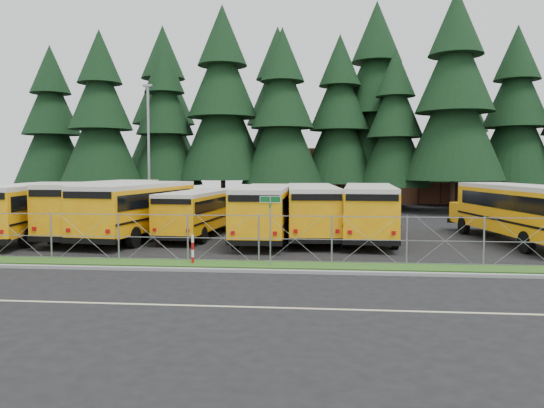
% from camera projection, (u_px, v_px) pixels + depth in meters
% --- Properties ---
extents(ground, '(120.00, 120.00, 0.00)m').
position_uv_depth(ground, '(285.00, 259.00, 22.84)').
color(ground, black).
rests_on(ground, ground).
extents(curb, '(50.00, 0.25, 0.12)m').
position_uv_depth(curb, '(279.00, 271.00, 19.76)').
color(curb, gray).
rests_on(curb, ground).
extents(grass_verge, '(50.00, 1.40, 0.06)m').
position_uv_depth(grass_verge, '(282.00, 265.00, 21.15)').
color(grass_verge, '#214F16').
rests_on(grass_verge, ground).
extents(road_lane_line, '(50.00, 0.12, 0.01)m').
position_uv_depth(road_lane_line, '(264.00, 307.00, 14.90)').
color(road_lane_line, beige).
rests_on(road_lane_line, ground).
extents(chainlink_fence, '(44.00, 0.10, 2.00)m').
position_uv_depth(chainlink_fence, '(283.00, 239.00, 21.78)').
color(chainlink_fence, gray).
rests_on(chainlink_fence, ground).
extents(brick_building, '(22.00, 10.00, 6.00)m').
position_uv_depth(brick_building, '(362.00, 175.00, 61.75)').
color(brick_building, brown).
rests_on(brick_building, ground).
extents(bus_0, '(3.99, 11.76, 3.02)m').
position_uv_depth(bus_0, '(31.00, 211.00, 29.11)').
color(bus_0, orange).
rests_on(bus_0, ground).
extents(bus_1, '(3.36, 12.04, 3.13)m').
position_uv_depth(bus_1, '(108.00, 209.00, 29.95)').
color(bus_1, orange).
rests_on(bus_1, ground).
extents(bus_2, '(4.17, 11.94, 3.06)m').
position_uv_depth(bus_2, '(142.00, 211.00, 29.29)').
color(bus_2, orange).
rests_on(bus_2, ground).
extents(bus_3, '(3.17, 10.10, 2.60)m').
position_uv_depth(bus_3, '(201.00, 214.00, 30.16)').
color(bus_3, orange).
rests_on(bus_3, ground).
extents(bus_4, '(2.71, 11.15, 2.92)m').
position_uv_depth(bus_4, '(266.00, 213.00, 28.70)').
color(bus_4, orange).
rests_on(bus_4, ground).
extents(bus_5, '(3.41, 11.34, 2.93)m').
position_uv_depth(bus_5, '(311.00, 212.00, 29.43)').
color(bus_5, orange).
rests_on(bus_5, ground).
extents(bus_6, '(3.33, 11.41, 2.95)m').
position_uv_depth(bus_6, '(369.00, 212.00, 28.84)').
color(bus_6, orange).
rests_on(bus_6, ground).
extents(bus_east, '(4.31, 11.87, 3.04)m').
position_uv_depth(bus_east, '(516.00, 214.00, 27.40)').
color(bus_east, orange).
rests_on(bus_east, ground).
extents(street_sign, '(0.84, 0.55, 2.81)m').
position_uv_depth(street_sign, '(270.00, 216.00, 20.91)').
color(street_sign, gray).
rests_on(street_sign, ground).
extents(striped_bollard, '(0.11, 0.11, 1.20)m').
position_uv_depth(striped_bollard, '(193.00, 250.00, 21.49)').
color(striped_bollard, '#B20C0C').
rests_on(striped_bollard, ground).
extents(light_standard, '(0.70, 0.35, 10.14)m').
position_uv_depth(light_standard, '(149.00, 146.00, 40.04)').
color(light_standard, gray).
rests_on(light_standard, ground).
extents(conifer_0, '(7.02, 7.02, 15.52)m').
position_uv_depth(conifer_0, '(52.00, 127.00, 50.65)').
color(conifer_0, black).
rests_on(conifer_0, ground).
extents(conifer_1, '(7.27, 7.27, 16.08)m').
position_uv_depth(conifer_1, '(101.00, 121.00, 47.06)').
color(conifer_1, black).
rests_on(conifer_1, ground).
extents(conifer_2, '(6.99, 6.99, 15.46)m').
position_uv_depth(conifer_2, '(165.00, 127.00, 49.86)').
color(conifer_2, black).
rests_on(conifer_2, ground).
extents(conifer_3, '(8.54, 8.54, 18.89)m').
position_uv_depth(conifer_3, '(223.00, 108.00, 49.23)').
color(conifer_3, black).
rests_on(conifer_3, ground).
extents(conifer_4, '(7.46, 7.46, 16.49)m').
position_uv_depth(conifer_4, '(282.00, 120.00, 47.96)').
color(conifer_4, black).
rests_on(conifer_4, ground).
extents(conifer_5, '(7.43, 7.43, 16.43)m').
position_uv_depth(conifer_5, '(339.00, 122.00, 50.20)').
color(conifer_5, black).
rests_on(conifer_5, ground).
extents(conifer_6, '(6.60, 6.60, 14.59)m').
position_uv_depth(conifer_6, '(395.00, 130.00, 47.87)').
color(conifer_6, black).
rests_on(conifer_6, ground).
extents(conifer_7, '(8.62, 8.62, 19.06)m').
position_uv_depth(conifer_7, '(455.00, 102.00, 45.35)').
color(conifer_7, black).
rests_on(conifer_7, ground).
extents(conifer_8, '(7.51, 7.51, 16.61)m').
position_uv_depth(conifer_8, '(516.00, 118.00, 47.56)').
color(conifer_8, black).
rests_on(conifer_8, ground).
extents(conifer_10, '(8.40, 8.40, 18.57)m').
position_uv_depth(conifer_10, '(164.00, 116.00, 55.25)').
color(conifer_10, black).
rests_on(conifer_10, ground).
extents(conifer_11, '(8.27, 8.27, 18.28)m').
position_uv_depth(conifer_11, '(278.00, 117.00, 54.56)').
color(conifer_11, black).
rests_on(conifer_11, ground).
extents(conifer_12, '(9.09, 9.09, 20.10)m').
position_uv_depth(conifer_12, '(376.00, 105.00, 52.08)').
color(conifer_12, black).
rests_on(conifer_12, ground).
extents(conifer_13, '(7.50, 7.50, 16.59)m').
position_uv_depth(conifer_13, '(458.00, 124.00, 54.00)').
color(conifer_13, black).
rests_on(conifer_13, ground).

